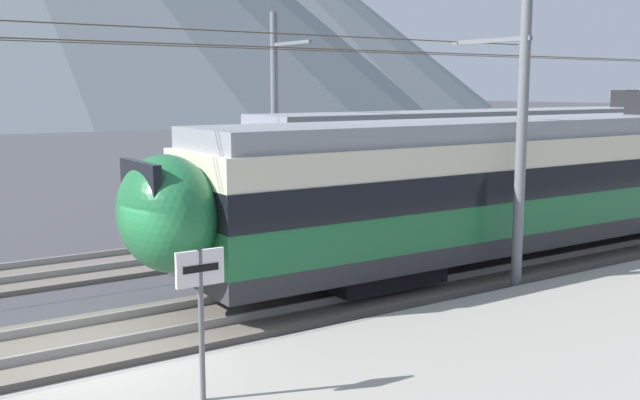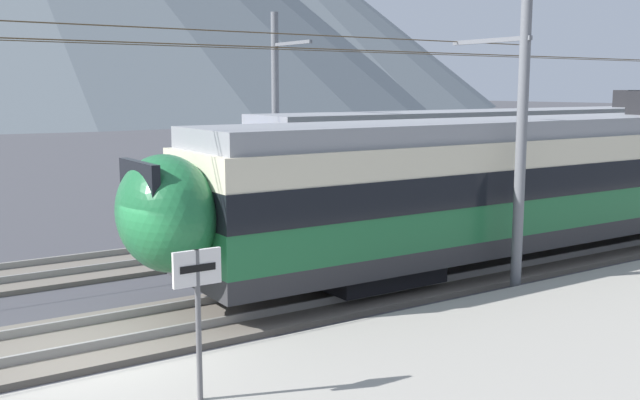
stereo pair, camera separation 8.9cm
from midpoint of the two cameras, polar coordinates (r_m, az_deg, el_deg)
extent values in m
plane|color=#424247|center=(13.20, -17.67, -12.31)|extent=(400.00, 400.00, 0.00)
cube|color=#6B6359|center=(14.28, -19.04, -10.51)|extent=(120.00, 3.00, 0.12)
cube|color=gray|center=(13.58, -18.29, -10.85)|extent=(120.00, 0.07, 0.16)
cube|color=gray|center=(14.91, -19.78, -9.17)|extent=(120.00, 0.07, 0.16)
cube|color=#6B6359|center=(19.54, -23.22, -5.59)|extent=(120.00, 3.00, 0.12)
cube|color=gray|center=(18.83, -22.84, -5.66)|extent=(120.00, 0.07, 0.16)
cube|color=gray|center=(20.20, -23.62, -4.76)|extent=(120.00, 0.07, 0.16)
cube|color=#2D2D30|center=(21.74, 18.31, -1.61)|extent=(22.39, 2.92, 0.45)
cube|color=#1E6638|center=(21.64, 18.39, 0.09)|extent=(22.39, 2.92, 0.85)
cube|color=black|center=(21.54, 18.49, 2.19)|extent=(22.39, 2.96, 0.75)
cube|color=beige|center=(21.48, 18.58, 4.05)|extent=(22.39, 2.92, 0.65)
cube|color=gray|center=(21.45, 18.65, 5.51)|extent=(22.09, 2.72, 0.45)
cube|color=black|center=(17.01, 3.54, -5.46)|extent=(2.80, 2.33, 0.42)
ellipsoid|color=#1E6638|center=(14.32, -11.92, -1.01)|extent=(1.80, 2.69, 2.25)
cube|color=black|center=(14.08, -13.87, 0.51)|extent=(0.16, 1.75, 1.19)
cube|color=#2D2D30|center=(30.32, 17.81, 1.21)|extent=(26.63, 2.92, 0.45)
cube|color=#1E429E|center=(30.25, 17.87, 2.44)|extent=(26.63, 2.92, 0.85)
cube|color=black|center=(30.18, 17.94, 3.94)|extent=(26.63, 2.96, 0.75)
cube|color=white|center=(30.14, 18.00, 5.27)|extent=(26.63, 2.92, 0.65)
cube|color=gray|center=(30.11, 18.05, 6.31)|extent=(26.33, 2.72, 0.45)
cube|color=black|center=(24.54, 5.61, -1.11)|extent=(2.80, 2.34, 0.42)
ellipsoid|color=#1E429E|center=(21.22, -6.16, 2.22)|extent=(1.80, 2.69, 2.25)
cube|color=black|center=(20.95, -7.40, 3.29)|extent=(0.16, 1.75, 1.19)
cube|color=black|center=(33.32, 22.42, 7.26)|extent=(0.90, 0.70, 0.70)
cylinder|color=slate|center=(16.84, 15.21, 5.49)|extent=(0.24, 0.24, 7.59)
cube|color=slate|center=(17.55, 12.90, 11.92)|extent=(0.10, 2.35, 0.10)
cylinder|color=#473823|center=(18.26, 10.51, 11.07)|extent=(42.28, 0.02, 0.02)
cylinder|color=slate|center=(23.92, -3.64, 5.93)|extent=(0.24, 0.24, 7.01)
cube|color=slate|center=(23.08, -2.44, 12.01)|extent=(0.10, 2.28, 0.10)
cylinder|color=#473823|center=(22.23, -1.09, 11.50)|extent=(42.28, 0.02, 0.02)
cylinder|color=#59595B|center=(10.46, -9.40, -9.60)|extent=(0.08, 0.08, 2.15)
cube|color=silver|center=(10.23, -9.52, -5.20)|extent=(0.70, 0.06, 0.50)
cube|color=black|center=(10.20, -9.44, -5.24)|extent=(0.52, 0.01, 0.10)
camera|label=1|loc=(0.04, -90.14, -0.02)|focal=41.39mm
camera|label=2|loc=(0.04, 89.86, 0.02)|focal=41.39mm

